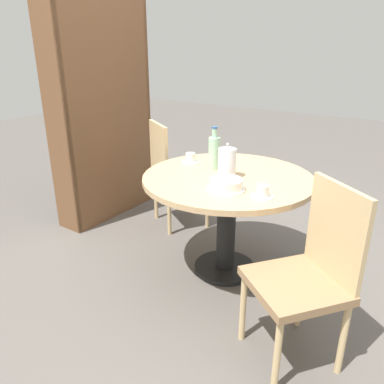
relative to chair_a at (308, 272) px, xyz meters
The scene contains 10 objects.
ground_plane 0.99m from the chair_a, 57.23° to the left, with size 14.00×14.00×0.00m, color #56514C.
dining_table 0.86m from the chair_a, 57.23° to the left, with size 1.14×1.14×0.72m.
chair_a is the anchor object (origin of this frame).
chair_b 1.71m from the chair_a, 59.96° to the left, with size 0.58×0.58×0.93m.
bookshelf 2.32m from the chair_a, 71.43° to the left, with size 1.00×0.28×1.97m.
coffee_pot 0.89m from the chair_a, 59.15° to the left, with size 0.12×0.12×0.23m.
water_bottle 1.09m from the chair_a, 58.44° to the left, with size 0.08×0.08×0.30m.
cake_main 0.69m from the chair_a, 69.35° to the left, with size 0.23×0.23×0.07m.
cup_a 0.51m from the chair_a, 56.91° to the left, with size 0.13×0.13×0.07m.
cup_b 1.26m from the chair_a, 62.59° to the left, with size 0.13×0.13×0.07m.
Camera 1 is at (-2.07, -1.14, 1.52)m, focal length 35.00 mm.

